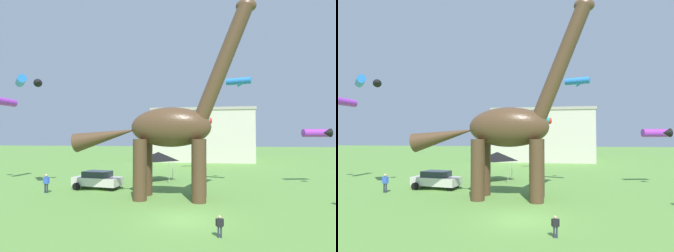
# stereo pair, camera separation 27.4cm
# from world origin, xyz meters

# --- Properties ---
(ground_plane) EXTENTS (240.00, 240.00, 0.00)m
(ground_plane) POSITION_xyz_m (0.00, 0.00, 0.00)
(ground_plane) COLOR #5B8E3D
(dinosaur_sculpture) EXTENTS (14.02, 2.97, 14.66)m
(dinosaur_sculpture) POSITION_xyz_m (-1.50, 5.15, 5.30)
(dinosaur_sculpture) COLOR #513823
(dinosaur_sculpture) RESTS_ON ground_plane
(parked_sedan_left) EXTENTS (4.43, 2.42, 1.55)m
(parked_sedan_left) POSITION_xyz_m (-8.40, 8.11, 0.81)
(parked_sedan_left) COLOR silver
(parked_sedan_left) RESTS_ON ground_plane
(person_near_flyer) EXTENTS (0.38, 0.17, 1.00)m
(person_near_flyer) POSITION_xyz_m (1.90, -2.53, 0.61)
(person_near_flyer) COLOR #2D3347
(person_near_flyer) RESTS_ON ground_plane
(person_far_spectator) EXTENTS (0.58, 0.25, 1.54)m
(person_far_spectator) POSITION_xyz_m (-11.78, 5.69, 0.93)
(person_far_spectator) COLOR #2D3347
(person_far_spectator) RESTS_ON ground_plane
(festival_canopy_tent) EXTENTS (3.15, 3.15, 3.00)m
(festival_canopy_tent) POSITION_xyz_m (-3.90, 13.30, 2.54)
(festival_canopy_tent) COLOR #B2B2B7
(festival_canopy_tent) RESTS_ON ground_plane
(kite_mid_right) EXTENTS (2.29, 2.14, 0.65)m
(kite_mid_right) POSITION_xyz_m (4.13, 10.71, 9.65)
(kite_mid_right) COLOR #287AE5
(kite_far_right) EXTENTS (2.65, 2.59, 0.75)m
(kite_far_right) POSITION_xyz_m (-14.58, 6.64, 9.46)
(kite_far_right) COLOR #287AE5
(kite_mid_center) EXTENTS (3.28, 3.27, 0.94)m
(kite_mid_center) POSITION_xyz_m (0.26, 23.96, 6.87)
(kite_mid_center) COLOR red
(kite_mid_left) EXTENTS (2.39, 2.79, 0.81)m
(kite_mid_left) POSITION_xyz_m (-19.56, 10.03, 8.15)
(kite_mid_left) COLOR purple
(kite_high_left) EXTENTS (2.86, 2.62, 0.81)m
(kite_high_left) POSITION_xyz_m (11.78, 13.09, 4.94)
(kite_high_left) COLOR purple
(background_building_block) EXTENTS (18.68, 13.02, 9.85)m
(background_building_block) POSITION_xyz_m (0.01, 40.47, 4.93)
(background_building_block) COLOR beige
(background_building_block) RESTS_ON ground_plane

